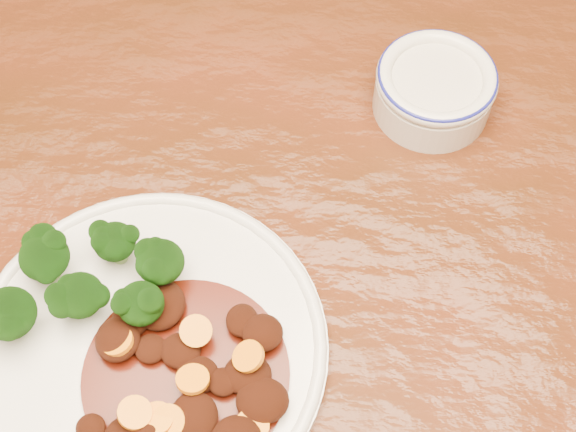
{
  "coord_description": "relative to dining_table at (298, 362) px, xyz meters",
  "views": [
    {
      "loc": [
        -0.01,
        -0.26,
        1.39
      ],
      "look_at": [
        -0.01,
        0.1,
        0.77
      ],
      "focal_mm": 50.0,
      "sensor_mm": 36.0,
      "label": 1
    }
  ],
  "objects": [
    {
      "name": "broccoli_florets",
      "position": [
        -0.18,
        0.02,
        0.12
      ],
      "size": [
        0.16,
        0.11,
        0.05
      ],
      "color": "#7FA555",
      "rests_on": "dinner_plate"
    },
    {
      "name": "dining_table",
      "position": [
        0.0,
        0.0,
        0.0
      ],
      "size": [
        1.57,
        1.03,
        0.75
      ],
      "rotation": [
        0.0,
        0.0,
        -0.09
      ],
      "color": "#57200F",
      "rests_on": "ground"
    },
    {
      "name": "dip_bowl",
      "position": [
        0.13,
        0.24,
        0.11
      ],
      "size": [
        0.12,
        0.12,
        0.05
      ],
      "rotation": [
        0.0,
        0.0,
        0.36
      ],
      "color": "silver",
      "rests_on": "dining_table"
    },
    {
      "name": "mince_stew",
      "position": [
        -0.09,
        -0.05,
        0.1
      ],
      "size": [
        0.17,
        0.17,
        0.04
      ],
      "color": "#4D1308",
      "rests_on": "dinner_plate"
    },
    {
      "name": "dinner_plate",
      "position": [
        -0.13,
        -0.02,
        0.09
      ],
      "size": [
        0.3,
        0.3,
        0.02
      ],
      "rotation": [
        0.0,
        0.0,
        0.31
      ],
      "color": "white",
      "rests_on": "dining_table"
    }
  ]
}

